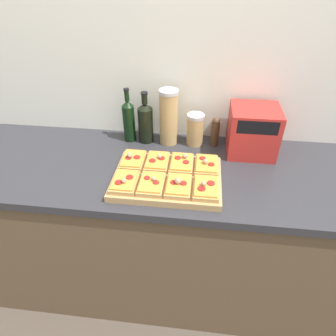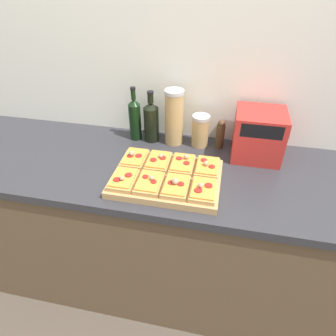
{
  "view_description": "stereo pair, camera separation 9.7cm",
  "coord_description": "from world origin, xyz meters",
  "px_view_note": "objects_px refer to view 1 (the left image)",
  "views": [
    {
      "loc": [
        0.09,
        -0.84,
        1.74
      ],
      "look_at": [
        -0.04,
        0.24,
        0.95
      ],
      "focal_mm": 32.0,
      "sensor_mm": 36.0,
      "label": 1
    },
    {
      "loc": [
        0.19,
        -0.82,
        1.74
      ],
      "look_at": [
        -0.04,
        0.24,
        0.95
      ],
      "focal_mm": 32.0,
      "sensor_mm": 36.0,
      "label": 2
    }
  ],
  "objects_px": {
    "cutting_board": "(167,178)",
    "wine_bottle": "(146,122)",
    "toaster_oven": "(253,131)",
    "grain_jar_tall": "(169,117)",
    "pepper_mill": "(215,132)",
    "grain_jar_short": "(195,129)",
    "olive_oil_bottle": "(129,120)"
  },
  "relations": [
    {
      "from": "cutting_board",
      "to": "olive_oil_bottle",
      "type": "distance_m",
      "value": 0.43
    },
    {
      "from": "grain_jar_short",
      "to": "pepper_mill",
      "type": "height_order",
      "value": "grain_jar_short"
    },
    {
      "from": "cutting_board",
      "to": "toaster_oven",
      "type": "relative_size",
      "value": 1.84
    },
    {
      "from": "wine_bottle",
      "to": "grain_jar_tall",
      "type": "xyz_separation_m",
      "value": [
        0.12,
        0.0,
        0.03
      ]
    },
    {
      "from": "toaster_oven",
      "to": "grain_jar_tall",
      "type": "bearing_deg",
      "value": 174.23
    },
    {
      "from": "wine_bottle",
      "to": "pepper_mill",
      "type": "distance_m",
      "value": 0.37
    },
    {
      "from": "grain_jar_tall",
      "to": "grain_jar_short",
      "type": "height_order",
      "value": "grain_jar_tall"
    },
    {
      "from": "pepper_mill",
      "to": "grain_jar_short",
      "type": "bearing_deg",
      "value": 180.0
    },
    {
      "from": "grain_jar_short",
      "to": "toaster_oven",
      "type": "height_order",
      "value": "toaster_oven"
    },
    {
      "from": "grain_jar_short",
      "to": "olive_oil_bottle",
      "type": "bearing_deg",
      "value": 180.0
    },
    {
      "from": "pepper_mill",
      "to": "toaster_oven",
      "type": "xyz_separation_m",
      "value": [
        0.18,
        -0.04,
        0.04
      ]
    },
    {
      "from": "olive_oil_bottle",
      "to": "grain_jar_tall",
      "type": "height_order",
      "value": "grain_jar_tall"
    },
    {
      "from": "pepper_mill",
      "to": "olive_oil_bottle",
      "type": "bearing_deg",
      "value": 180.0
    },
    {
      "from": "cutting_board",
      "to": "pepper_mill",
      "type": "height_order",
      "value": "pepper_mill"
    },
    {
      "from": "olive_oil_bottle",
      "to": "grain_jar_tall",
      "type": "relative_size",
      "value": 0.99
    },
    {
      "from": "grain_jar_tall",
      "to": "toaster_oven",
      "type": "bearing_deg",
      "value": -5.77
    },
    {
      "from": "cutting_board",
      "to": "grain_jar_tall",
      "type": "xyz_separation_m",
      "value": [
        -0.03,
        0.34,
        0.13
      ]
    },
    {
      "from": "olive_oil_bottle",
      "to": "wine_bottle",
      "type": "relative_size",
      "value": 1.05
    },
    {
      "from": "grain_jar_short",
      "to": "toaster_oven",
      "type": "distance_m",
      "value": 0.29
    },
    {
      "from": "cutting_board",
      "to": "wine_bottle",
      "type": "relative_size",
      "value": 1.72
    },
    {
      "from": "olive_oil_bottle",
      "to": "pepper_mill",
      "type": "relative_size",
      "value": 1.84
    },
    {
      "from": "cutting_board",
      "to": "grain_jar_tall",
      "type": "height_order",
      "value": "grain_jar_tall"
    },
    {
      "from": "cutting_board",
      "to": "wine_bottle",
      "type": "xyz_separation_m",
      "value": [
        -0.16,
        0.34,
        0.1
      ]
    },
    {
      "from": "grain_jar_tall",
      "to": "pepper_mill",
      "type": "height_order",
      "value": "grain_jar_tall"
    },
    {
      "from": "wine_bottle",
      "to": "toaster_oven",
      "type": "xyz_separation_m",
      "value": [
        0.55,
        -0.04,
        0.01
      ]
    },
    {
      "from": "cutting_board",
      "to": "grain_jar_short",
      "type": "xyz_separation_m",
      "value": [
        0.11,
        0.34,
        0.07
      ]
    },
    {
      "from": "toaster_oven",
      "to": "grain_jar_short",
      "type": "bearing_deg",
      "value": 171.45
    },
    {
      "from": "cutting_board",
      "to": "toaster_oven",
      "type": "height_order",
      "value": "toaster_oven"
    },
    {
      "from": "cutting_board",
      "to": "grain_jar_short",
      "type": "distance_m",
      "value": 0.36
    },
    {
      "from": "olive_oil_bottle",
      "to": "grain_jar_tall",
      "type": "xyz_separation_m",
      "value": [
        0.21,
        0.0,
        0.03
      ]
    },
    {
      "from": "pepper_mill",
      "to": "toaster_oven",
      "type": "bearing_deg",
      "value": -13.31
    },
    {
      "from": "grain_jar_tall",
      "to": "wine_bottle",
      "type": "bearing_deg",
      "value": -180.0
    }
  ]
}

